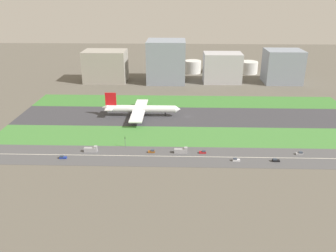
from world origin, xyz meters
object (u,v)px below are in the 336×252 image
at_px(office_tower, 222,68).
at_px(fuel_tank_east, 249,67).
at_px(car_1, 236,160).
at_px(car_4, 152,151).
at_px(car_3, 276,160).
at_px(car_2, 203,152).
at_px(fuel_tank_centre, 220,66).
at_px(truck_0, 181,151).
at_px(truck_1, 91,149).
at_px(airliner, 139,109).
at_px(car_0, 63,157).
at_px(car_5, 300,153).
at_px(fuel_tank_west, 193,67).
at_px(traffic_light, 125,141).
at_px(hangar_building, 166,61).
at_px(cargo_warehouse, 283,66).
at_px(terminal_building, 106,66).

relative_size(office_tower, fuel_tank_east, 1.86).
xyz_separation_m(car_1, car_4, (-52.39, 10.00, 0.00)).
bearing_deg(office_tower, car_4, -109.69).
bearing_deg(car_4, car_3, -7.45).
bearing_deg(car_2, fuel_tank_centre, 81.31).
relative_size(car_4, truck_0, 0.52).
bearing_deg(truck_1, office_tower, 60.16).
height_order(airliner, car_0, airliner).
bearing_deg(office_tower, car_2, -100.06).
bearing_deg(car_3, car_0, 0.00).
bearing_deg(car_0, car_5, -176.16).
distance_m(truck_0, fuel_tank_west, 227.59).
bearing_deg(car_2, car_0, -173.48).
bearing_deg(car_2, car_4, 180.00).
height_order(airliner, traffic_light, airliner).
relative_size(car_5, truck_0, 0.52).
bearing_deg(car_4, hangar_building, 89.11).
bearing_deg(traffic_light, office_tower, 64.39).
height_order(car_0, hangar_building, hangar_building).
bearing_deg(traffic_light, car_4, -23.64).
relative_size(cargo_warehouse, fuel_tank_centre, 1.59).
bearing_deg(car_2, airliner, 125.20).
xyz_separation_m(cargo_warehouse, fuel_tank_east, (-28.21, 45.00, -10.86)).
xyz_separation_m(car_3, terminal_building, (-141.74, 192.00, 16.34)).
distance_m(car_3, truck_0, 58.43).
height_order(cargo_warehouse, fuel_tank_east, cargo_warehouse).
bearing_deg(cargo_warehouse, car_4, -125.86).
bearing_deg(cargo_warehouse, fuel_tank_east, 122.08).
distance_m(truck_0, fuel_tank_east, 242.24).
height_order(car_0, truck_1, truck_1).
xyz_separation_m(car_3, car_5, (17.69, 10.00, 0.00)).
relative_size(airliner, car_4, 14.77).
xyz_separation_m(hangar_building, office_tower, (62.31, 0.00, -6.73)).
distance_m(car_3, truck_1, 116.20).
xyz_separation_m(traffic_light, hangar_building, (21.10, 174.01, 18.72)).
bearing_deg(terminal_building, traffic_light, -74.89).
bearing_deg(car_5, fuel_tank_west, 104.80).
height_order(truck_1, traffic_light, traffic_light).
distance_m(car_2, truck_0, 13.93).
xyz_separation_m(truck_0, terminal_building, (-84.18, 182.00, 15.59)).
xyz_separation_m(airliner, car_1, (67.50, -78.00, -5.31)).
relative_size(car_1, fuel_tank_centre, 0.18).
distance_m(car_4, fuel_tank_east, 249.49).
bearing_deg(car_2, traffic_light, 171.11).
relative_size(truck_0, office_tower, 0.20).
bearing_deg(fuel_tank_centre, fuel_tank_west, 180.00).
distance_m(car_3, car_0, 131.19).
bearing_deg(car_4, car_5, 0.00).
height_order(truck_0, cargo_warehouse, cargo_warehouse).
distance_m(traffic_light, fuel_tank_centre, 235.26).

